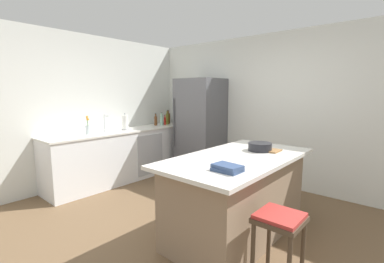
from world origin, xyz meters
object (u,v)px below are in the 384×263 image
olive_oil_bottle (167,119)px  whiskey_bottle (168,118)px  cutting_board (266,150)px  refrigerator (200,127)px  hot_sauce_bottle (165,121)px  gin_bottle (162,120)px  paper_towel_roll (125,123)px  syrup_bottle (156,121)px  sink_faucet (105,123)px  vinegar_bottle (175,118)px  flower_vase (88,128)px  kitchen_island (237,195)px  cookbook_stack (227,168)px  bar_stool (279,227)px  mixing_bowl (260,147)px

olive_oil_bottle → whiskey_bottle: bearing=122.4°
whiskey_bottle → cutting_board: 3.04m
refrigerator → hot_sauce_bottle: bearing=-171.8°
gin_bottle → paper_towel_roll: bearing=-90.0°
syrup_bottle → sink_faucet: bearing=-89.7°
vinegar_bottle → olive_oil_bottle: size_ratio=1.03×
sink_faucet → syrup_bottle: (-0.01, 1.18, -0.05)m
flower_vase → vinegar_bottle: (0.03, 2.02, 0.02)m
kitchen_island → cookbook_stack: 0.77m
kitchen_island → cookbook_stack: size_ratio=7.08×
whiskey_bottle → syrup_bottle: bearing=-86.8°
whiskey_bottle → gin_bottle: whiskey_bottle is taller
kitchen_island → gin_bottle: (-2.63, 1.29, 0.58)m
paper_towel_roll → cutting_board: size_ratio=0.95×
bar_stool → cutting_board: cutting_board is taller
refrigerator → paper_towel_roll: refrigerator is taller
vinegar_bottle → syrup_bottle: size_ratio=1.19×
bar_stool → whiskey_bottle: whiskey_bottle is taller
bar_stool → mixing_bowl: mixing_bowl is taller
refrigerator → syrup_bottle: (-0.93, -0.33, 0.09)m
syrup_bottle → cutting_board: syrup_bottle is taller
whiskey_bottle → cookbook_stack: bearing=-35.8°
vinegar_bottle → olive_oil_bottle: 0.20m
cookbook_stack → syrup_bottle: bearing=149.2°
sink_faucet → mixing_bowl: size_ratio=1.07×
mixing_bowl → vinegar_bottle: bearing=154.5°
kitchen_island → olive_oil_bottle: (-2.68, 1.49, 0.58)m
hot_sauce_bottle → whiskey_bottle: bearing=114.7°
hot_sauce_bottle → olive_oil_bottle: bearing=107.6°
bar_stool → whiskey_bottle: 4.05m
bar_stool → cookbook_stack: 0.64m
flower_vase → mixing_bowl: flower_vase is taller
bar_stool → flower_vase: 3.39m
bar_stool → olive_oil_bottle: olive_oil_bottle is taller
kitchen_island → gin_bottle: bearing=153.9°
kitchen_island → flower_vase: bearing=-172.7°
paper_towel_roll → cookbook_stack: 3.01m
whiskey_bottle → cutting_board: size_ratio=0.92×
gin_bottle → mixing_bowl: gin_bottle is taller
gin_bottle → cutting_board: 2.85m
sink_faucet → mixing_bowl: (2.75, 0.40, -0.12)m
flower_vase → vinegar_bottle: flower_vase is taller
vinegar_bottle → cutting_board: 2.97m
gin_bottle → bar_stool: bearing=-28.3°
flower_vase → syrup_bottle: (-0.06, 1.53, 0.00)m
cookbook_stack → paper_towel_roll: bearing=161.8°
vinegar_bottle → cutting_board: size_ratio=0.91×
olive_oil_bottle → syrup_bottle: 0.30m
sink_faucet → olive_oil_bottle: sink_faucet is taller
whiskey_bottle → cutting_board: whiskey_bottle is taller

